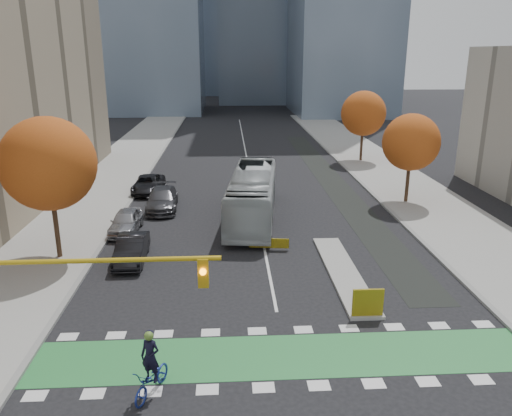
{
  "coord_description": "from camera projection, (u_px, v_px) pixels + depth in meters",
  "views": [
    {
      "loc": [
        -2.12,
        -15.47,
        11.43
      ],
      "look_at": [
        -0.59,
        11.62,
        3.0
      ],
      "focal_mm": 35.0,
      "sensor_mm": 36.0,
      "label": 1
    }
  ],
  "objects": [
    {
      "name": "parked_car_a",
      "position": [
        126.0,
        221.0,
        33.15
      ],
      "size": [
        1.89,
        4.42,
        1.49
      ],
      "primitive_type": "imported",
      "rotation": [
        0.0,
        0.0,
        -0.03
      ],
      "color": "#97989C",
      "rests_on": "ground"
    },
    {
      "name": "parked_car_b",
      "position": [
        131.0,
        249.0,
        28.46
      ],
      "size": [
        1.67,
        4.53,
        1.48
      ],
      "primitive_type": "imported",
      "rotation": [
        0.0,
        0.0,
        0.02
      ],
      "color": "black",
      "rests_on": "ground"
    },
    {
      "name": "ground",
      "position": [
        290.0,
        380.0,
        18.26
      ],
      "size": [
        300.0,
        300.0,
        0.0
      ],
      "primitive_type": "plane",
      "color": "black",
      "rests_on": "ground"
    },
    {
      "name": "traffic_signal_west",
      "position": [
        51.0,
        292.0,
        16.14
      ],
      "size": [
        8.53,
        0.56,
        5.2
      ],
      "color": "#BF9914",
      "rests_on": "ground"
    },
    {
      "name": "curb_east",
      "position": [
        389.0,
        210.0,
        37.84
      ],
      "size": [
        0.3,
        120.0,
        0.16
      ],
      "primitive_type": "cube",
      "color": "gray",
      "rests_on": "ground"
    },
    {
      "name": "sidewalk_west",
      "position": [
        74.0,
        215.0,
        36.57
      ],
      "size": [
        7.0,
        120.0,
        0.15
      ],
      "primitive_type": "cube",
      "color": "gray",
      "rests_on": "ground"
    },
    {
      "name": "median_island",
      "position": [
        343.0,
        272.0,
        27.03
      ],
      "size": [
        1.6,
        10.0,
        0.16
      ],
      "primitive_type": "cube",
      "color": "gray",
      "rests_on": "ground"
    },
    {
      "name": "tree_east_near",
      "position": [
        411.0,
        142.0,
        38.44
      ],
      "size": [
        4.4,
        4.4,
        7.08
      ],
      "color": "#332114",
      "rests_on": "ground"
    },
    {
      "name": "hazard_board",
      "position": [
        368.0,
        302.0,
        22.24
      ],
      "size": [
        1.4,
        0.12,
        1.3
      ],
      "primitive_type": "cube",
      "color": "yellow",
      "rests_on": "median_island"
    },
    {
      "name": "tree_east_far",
      "position": [
        363.0,
        113.0,
        53.61
      ],
      "size": [
        4.8,
        4.8,
        7.65
      ],
      "color": "#332114",
      "rests_on": "ground"
    },
    {
      "name": "bike_crossing",
      "position": [
        285.0,
        356.0,
        19.68
      ],
      "size": [
        20.0,
        3.0,
        0.01
      ],
      "primitive_type": "cube",
      "color": "#287C3A",
      "rests_on": "ground"
    },
    {
      "name": "sidewalk_east",
      "position": [
        434.0,
        209.0,
        38.03
      ],
      "size": [
        7.0,
        120.0,
        0.15
      ],
      "primitive_type": "cube",
      "color": "gray",
      "rests_on": "ground"
    },
    {
      "name": "tree_west",
      "position": [
        48.0,
        164.0,
        27.38
      ],
      "size": [
        5.2,
        5.2,
        8.22
      ],
      "color": "#332114",
      "rests_on": "ground"
    },
    {
      "name": "cyclist",
      "position": [
        152.0,
        374.0,
        17.27
      ],
      "size": [
        1.51,
        2.26,
        2.47
      ],
      "rotation": [
        0.0,
        0.0,
        -0.4
      ],
      "color": "navy",
      "rests_on": "ground"
    },
    {
      "name": "bike_lane_paint",
      "position": [
        330.0,
        179.0,
        47.26
      ],
      "size": [
        2.5,
        50.0,
        0.01
      ],
      "primitive_type": "cube",
      "color": "black",
      "rests_on": "ground"
    },
    {
      "name": "bus",
      "position": [
        253.0,
        195.0,
        35.52
      ],
      "size": [
        4.39,
        12.97,
        3.54
      ],
      "primitive_type": "imported",
      "rotation": [
        0.0,
        0.0,
        -0.11
      ],
      "color": "#A9B0B1",
      "rests_on": "ground"
    },
    {
      "name": "centre_line",
      "position": [
        247.0,
        159.0,
        56.39
      ],
      "size": [
        0.15,
        70.0,
        0.01
      ],
      "primitive_type": "cube",
      "color": "silver",
      "rests_on": "ground"
    },
    {
      "name": "parked_car_c",
      "position": [
        162.0,
        199.0,
        38.0
      ],
      "size": [
        2.5,
        5.6,
        1.6
      ],
      "primitive_type": "imported",
      "rotation": [
        0.0,
        0.0,
        0.05
      ],
      "color": "#47464B",
      "rests_on": "ground"
    },
    {
      "name": "parked_car_d",
      "position": [
        148.0,
        184.0,
        42.7
      ],
      "size": [
        2.45,
        5.17,
        1.43
      ],
      "primitive_type": "imported",
      "rotation": [
        0.0,
        0.0,
        -0.02
      ],
      "color": "black",
      "rests_on": "ground"
    },
    {
      "name": "curb_west",
      "position": [
        122.0,
        214.0,
        36.76
      ],
      "size": [
        0.3,
        120.0,
        0.16
      ],
      "primitive_type": "cube",
      "color": "gray",
      "rests_on": "ground"
    }
  ]
}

